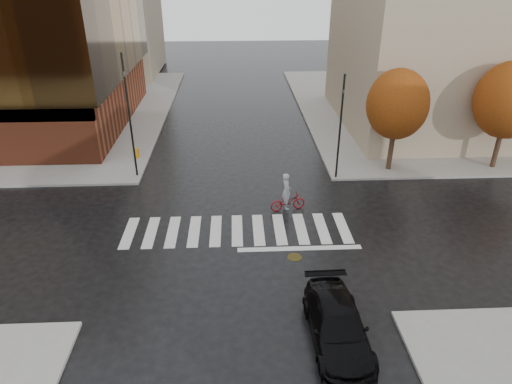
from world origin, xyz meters
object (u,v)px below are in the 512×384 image
sedan (337,325)px  fire_hydrant (137,152)px  traffic_light_nw (128,108)px  traffic_light_ne (341,122)px  cyclist (287,198)px

sedan → fire_hydrant: sedan is taller
traffic_light_nw → traffic_light_ne: size_ratio=1.17×
sedan → cyclist: 9.76m
traffic_light_ne → fire_hydrant: size_ratio=8.82×
cyclist → traffic_light_ne: 5.98m
sedan → fire_hydrant: bearing=119.5°
sedan → fire_hydrant: (-10.33, 17.23, -0.15)m
sedan → traffic_light_nw: traffic_light_nw is taller
traffic_light_nw → traffic_light_ne: bearing=81.1°
cyclist → traffic_light_ne: size_ratio=0.34×
traffic_light_ne → fire_hydrant: 13.97m
sedan → traffic_light_ne: bearing=77.1°
fire_hydrant → traffic_light_nw: bearing=-80.4°
traffic_light_nw → sedan: bearing=29.5°
traffic_light_nw → fire_hydrant: traffic_light_nw is taller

